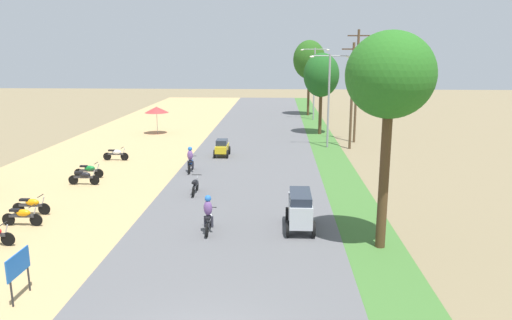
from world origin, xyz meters
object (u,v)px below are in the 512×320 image
(streetlamp_mid, at_px, (314,79))
(motorbike_ahead_third, at_px, (195,185))
(street_signboard, at_px, (18,267))
(motorbike_ahead_fourth, at_px, (191,160))
(streetlamp_near, at_px, (329,94))
(parked_motorbike_seventh, at_px, (116,154))
(car_van_silver, at_px, (300,208))
(parked_motorbike_third, at_px, (22,215))
(vendor_umbrella, at_px, (157,110))
(utility_pole_near, at_px, (352,94))
(parked_motorbike_fourth, at_px, (31,204))
(car_hatchback_yellow, at_px, (222,147))
(parked_motorbike_fifth, at_px, (84,177))
(median_tree_second, at_px, (321,75))
(parked_motorbike_sixth, at_px, (89,170))
(motorbike_ahead_second, at_px, (209,215))
(median_tree_nearest, at_px, (390,77))
(utility_pole_far, at_px, (356,85))
(median_tree_third, at_px, (309,60))

(streetlamp_mid, xyz_separation_m, motorbike_ahead_third, (-8.35, -29.45, -4.04))
(street_signboard, relative_size, motorbike_ahead_fourth, 0.83)
(streetlamp_near, bearing_deg, parked_motorbike_seventh, -160.20)
(street_signboard, relative_size, car_van_silver, 0.62)
(parked_motorbike_third, xyz_separation_m, vendor_umbrella, (-0.13, 24.40, 1.75))
(utility_pole_near, bearing_deg, street_signboard, -118.96)
(street_signboard, distance_m, utility_pole_near, 28.23)
(parked_motorbike_third, bearing_deg, parked_motorbike_fourth, 103.63)
(car_hatchback_yellow, distance_m, motorbike_ahead_third, 9.58)
(utility_pole_near, bearing_deg, parked_motorbike_fifth, -145.25)
(utility_pole_near, xyz_separation_m, car_van_silver, (-4.72, -18.22, -3.28))
(street_signboard, height_order, streetlamp_mid, streetlamp_mid)
(parked_motorbike_fourth, xyz_separation_m, car_hatchback_yellow, (7.42, 13.28, 0.19))
(parked_motorbike_seventh, relative_size, street_signboard, 1.20)
(parked_motorbike_fifth, bearing_deg, median_tree_second, 50.73)
(parked_motorbike_sixth, bearing_deg, motorbike_ahead_third, -23.56)
(utility_pole_near, height_order, motorbike_ahead_second, utility_pole_near)
(parked_motorbike_seventh, bearing_deg, median_tree_nearest, -43.48)
(vendor_umbrella, height_order, median_tree_second, median_tree_second)
(parked_motorbike_fourth, relative_size, car_van_silver, 0.75)
(parked_motorbike_third, xyz_separation_m, street_signboard, (3.26, -6.21, 0.55))
(parked_motorbike_fifth, height_order, street_signboard, street_signboard)
(parked_motorbike_fifth, distance_m, parked_motorbike_sixth, 1.61)
(median_tree_nearest, relative_size, streetlamp_near, 1.13)
(parked_motorbike_seventh, height_order, utility_pole_near, utility_pole_near)
(street_signboard, bearing_deg, motorbike_ahead_fourth, 81.62)
(street_signboard, relative_size, car_hatchback_yellow, 0.75)
(parked_motorbike_fourth, distance_m, motorbike_ahead_third, 8.01)
(streetlamp_near, height_order, streetlamp_mid, streetlamp_mid)
(parked_motorbike_fifth, distance_m, utility_pole_far, 23.18)
(motorbike_ahead_third, bearing_deg, car_hatchback_yellow, 88.06)
(parked_motorbike_third, height_order, vendor_umbrella, vendor_umbrella)
(parked_motorbike_fourth, height_order, motorbike_ahead_second, motorbike_ahead_second)
(parked_motorbike_third, bearing_deg, utility_pole_near, 47.41)
(parked_motorbike_third, height_order, parked_motorbike_fourth, same)
(streetlamp_near, bearing_deg, streetlamp_mid, 90.00)
(parked_motorbike_seventh, distance_m, utility_pole_near, 18.26)
(parked_motorbike_third, relative_size, car_van_silver, 0.75)
(streetlamp_near, bearing_deg, median_tree_second, 90.65)
(utility_pole_near, xyz_separation_m, motorbike_ahead_third, (-10.11, -13.13, -3.74))
(parked_motorbike_third, bearing_deg, utility_pole_far, 50.24)
(parked_motorbike_third, xyz_separation_m, utility_pole_near, (16.84, 18.32, 3.76))
(utility_pole_far, bearing_deg, motorbike_ahead_second, -113.40)
(median_tree_second, height_order, median_tree_third, median_tree_third)
(car_van_silver, bearing_deg, median_tree_third, 86.15)
(motorbike_ahead_second, bearing_deg, car_hatchback_yellow, 94.57)
(median_tree_second, bearing_deg, streetlamp_mid, 89.56)
(motorbike_ahead_third, bearing_deg, utility_pole_far, 55.76)
(car_van_silver, bearing_deg, parked_motorbike_fifth, 151.42)
(median_tree_second, bearing_deg, motorbike_ahead_second, -104.86)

